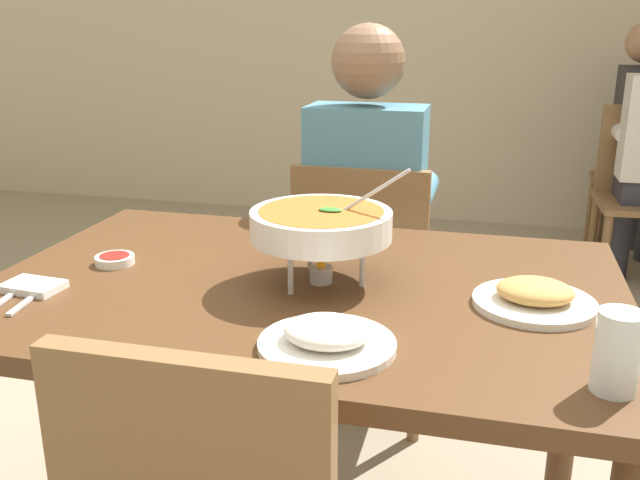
% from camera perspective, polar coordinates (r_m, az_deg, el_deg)
% --- Properties ---
extents(dining_table_main, '(1.36, 0.91, 0.78)m').
position_cam_1_polar(dining_table_main, '(1.55, -1.37, -7.23)').
color(dining_table_main, '#51331C').
rests_on(dining_table_main, ground_plane).
extents(chair_diner_main, '(0.44, 0.44, 0.90)m').
position_cam_1_polar(chair_diner_main, '(2.28, 3.64, -3.22)').
color(chair_diner_main, brown).
rests_on(chair_diner_main, ground_plane).
extents(diner_main, '(0.40, 0.45, 1.31)m').
position_cam_1_polar(diner_main, '(2.23, 3.91, 2.74)').
color(diner_main, '#2D2D38').
rests_on(diner_main, ground_plane).
extents(curry_bowl, '(0.33, 0.30, 0.26)m').
position_cam_1_polar(curry_bowl, '(1.46, 0.09, 1.23)').
color(curry_bowl, silver).
rests_on(curry_bowl, dining_table_main).
extents(rice_plate, '(0.24, 0.24, 0.06)m').
position_cam_1_polar(rice_plate, '(1.21, 0.57, -8.04)').
color(rice_plate, white).
rests_on(rice_plate, dining_table_main).
extents(appetizer_plate, '(0.24, 0.24, 0.06)m').
position_cam_1_polar(appetizer_plate, '(1.44, 17.16, -4.48)').
color(appetizer_plate, white).
rests_on(appetizer_plate, dining_table_main).
extents(sauce_dish, '(0.09, 0.09, 0.02)m').
position_cam_1_polar(sauce_dish, '(1.68, -16.46, -1.53)').
color(sauce_dish, white).
rests_on(sauce_dish, dining_table_main).
extents(napkin_folded, '(0.13, 0.09, 0.02)m').
position_cam_1_polar(napkin_folded, '(1.58, -22.45, -3.53)').
color(napkin_folded, white).
rests_on(napkin_folded, dining_table_main).
extents(fork_utensil, '(0.04, 0.17, 0.01)m').
position_cam_1_polar(fork_utensil, '(1.56, -24.09, -4.21)').
color(fork_utensil, silver).
rests_on(fork_utensil, dining_table_main).
extents(spoon_utensil, '(0.03, 0.17, 0.01)m').
position_cam_1_polar(spoon_utensil, '(1.53, -22.60, -4.43)').
color(spoon_utensil, silver).
rests_on(spoon_utensil, dining_table_main).
extents(drink_glass, '(0.07, 0.07, 0.13)m').
position_cam_1_polar(drink_glass, '(1.15, 23.13, -8.75)').
color(drink_glass, silver).
rests_on(drink_glass, dining_table_main).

